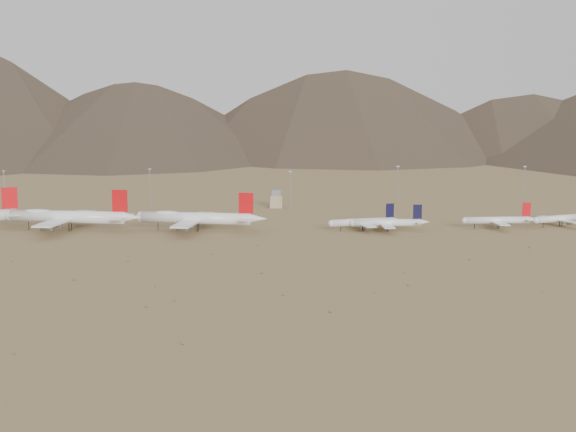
{
  "coord_description": "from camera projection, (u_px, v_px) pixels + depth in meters",
  "views": [
    {
      "loc": [
        -3.51,
        -401.9,
        71.12
      ],
      "look_at": [
        30.96,
        30.0,
        7.54
      ],
      "focal_mm": 50.0,
      "sensor_mm": 36.0,
      "label": 1
    }
  ],
  "objects": [
    {
      "name": "widebody_east",
      "position": [
        196.0,
        218.0,
        431.61
      ],
      "size": [
        71.32,
        56.11,
        21.54
      ],
      "rotation": [
        0.0,
        0.0,
        -0.23
      ],
      "color": "white",
      "rests_on": "ground"
    },
    {
      "name": "narrowbody_c",
      "position": [
        499.0,
        220.0,
        442.32
      ],
      "size": [
        43.25,
        30.82,
        14.28
      ],
      "rotation": [
        0.0,
        0.0,
        -0.0
      ],
      "color": "white",
      "rests_on": "ground"
    },
    {
      "name": "mast_far_west",
      "position": [
        4.0,
        188.0,
        513.82
      ],
      "size": [
        2.0,
        0.6,
        25.7
      ],
      "color": "gray",
      "rests_on": "ground"
    },
    {
      "name": "widebody_centre",
      "position": [
        68.0,
        217.0,
        432.81
      ],
      "size": [
        76.33,
        60.02,
        23.04
      ],
      "rotation": [
        0.0,
        0.0,
        -0.23
      ],
      "color": "white",
      "rests_on": "ground"
    },
    {
      "name": "control_tower",
      "position": [
        276.0,
        200.0,
        526.93
      ],
      "size": [
        8.0,
        8.0,
        12.0
      ],
      "color": "tan",
      "rests_on": "ground"
    },
    {
      "name": "narrowbody_b",
      "position": [
        388.0,
        223.0,
        432.8
      ],
      "size": [
        43.94,
        31.44,
        14.49
      ],
      "rotation": [
        0.0,
        0.0,
        -0.03
      ],
      "color": "white",
      "rests_on": "ground"
    },
    {
      "name": "narrowbody_a",
      "position": [
        364.0,
        222.0,
        436.54
      ],
      "size": [
        42.11,
        30.93,
        14.09
      ],
      "rotation": [
        0.0,
        0.0,
        0.22
      ],
      "color": "white",
      "rests_on": "ground"
    },
    {
      "name": "mountain_ridge",
      "position": [
        225.0,
        48.0,
        1272.85
      ],
      "size": [
        4400.0,
        1000.0,
        300.0
      ],
      "color": "#4F3D2F",
      "rests_on": "ground"
    },
    {
      "name": "ground",
      "position": [
        232.0,
        240.0,
        406.99
      ],
      "size": [
        3000.0,
        3000.0,
        0.0
      ],
      "primitive_type": "plane",
      "color": "#A48855",
      "rests_on": "ground"
    },
    {
      "name": "mast_west",
      "position": [
        150.0,
        186.0,
        527.66
      ],
      "size": [
        2.0,
        0.6,
        25.7
      ],
      "color": "gray",
      "rests_on": "ground"
    },
    {
      "name": "desert_scrub",
      "position": [
        275.0,
        279.0,
        318.17
      ],
      "size": [
        380.87,
        167.71,
        0.81
      ],
      "color": "olive",
      "rests_on": "ground"
    },
    {
      "name": "mast_east",
      "position": [
        398.0,
        183.0,
        548.5
      ],
      "size": [
        2.0,
        0.6,
        25.7
      ],
      "color": "gray",
      "rests_on": "ground"
    },
    {
      "name": "narrowbody_d",
      "position": [
        562.0,
        218.0,
        450.64
      ],
      "size": [
        39.8,
        29.74,
        13.72
      ],
      "rotation": [
        0.0,
        0.0,
        0.34
      ],
      "color": "white",
      "rests_on": "ground"
    },
    {
      "name": "mast_centre",
      "position": [
        290.0,
        189.0,
        509.2
      ],
      "size": [
        2.0,
        0.6,
        25.7
      ],
      "color": "gray",
      "rests_on": "ground"
    },
    {
      "name": "mast_far_east",
      "position": [
        524.0,
        183.0,
        547.08
      ],
      "size": [
        2.0,
        0.6,
        25.7
      ],
      "color": "gray",
      "rests_on": "ground"
    }
  ]
}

